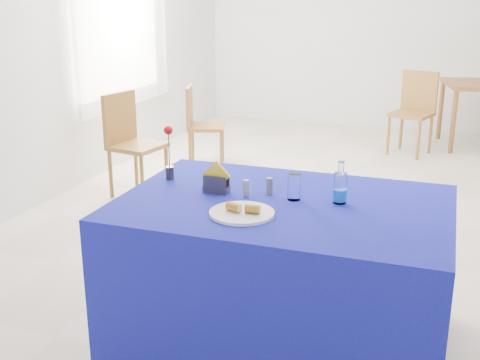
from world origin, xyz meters
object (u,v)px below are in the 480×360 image
object	(u,v)px
blue_table	(282,272)
chair_win_a	(130,137)
water_bottle	(340,189)
chair_bg_left	(415,107)
chair_win_b	(199,120)
plate	(242,213)

from	to	relation	value
blue_table	chair_win_a	size ratio (longest dim) A/B	1.76
water_bottle	chair_bg_left	bearing A→B (deg)	88.56
chair_win_b	blue_table	bearing A→B (deg)	-168.29
chair_bg_left	chair_win_a	bearing A→B (deg)	-115.66
chair_win_a	chair_win_b	world-z (taller)	chair_win_a
plate	chair_win_b	xyz separation A→B (m)	(-1.56, 3.14, -0.29)
blue_table	chair_win_b	size ratio (longest dim) A/B	1.92
plate	water_bottle	size ratio (longest dim) A/B	1.40
water_bottle	chair_bg_left	size ratio (longest dim) A/B	0.24
plate	chair_win_b	bearing A→B (deg)	116.38
water_bottle	blue_table	bearing A→B (deg)	-164.77
chair_bg_left	chair_win_a	world-z (taller)	chair_win_a
blue_table	plate	bearing A→B (deg)	-118.93
water_bottle	chair_win_a	bearing A→B (deg)	140.60
plate	chair_win_a	bearing A→B (deg)	130.25
blue_table	chair_win_a	bearing A→B (deg)	135.82
chair_bg_left	chair_win_a	xyz separation A→B (m)	(-2.26, -2.34, 0.00)
plate	water_bottle	bearing A→B (deg)	38.32
blue_table	chair_win_b	world-z (taller)	chair_win_b
blue_table	chair_bg_left	world-z (taller)	chair_bg_left
blue_table	water_bottle	bearing A→B (deg)	15.23
water_bottle	chair_bg_left	world-z (taller)	water_bottle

